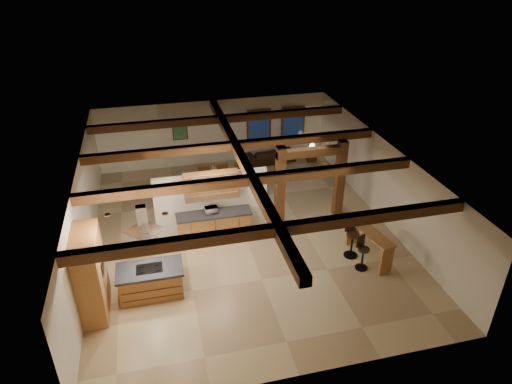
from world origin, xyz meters
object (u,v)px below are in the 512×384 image
sofa (271,155)px  dining_table (225,191)px  bar_counter (369,240)px  kitchen_island (151,281)px

sofa → dining_table: bearing=40.7°
dining_table → sofa: 3.88m
sofa → bar_counter: bar_counter is taller
sofa → bar_counter: (1.06, -7.70, 0.36)m
bar_counter → dining_table: bearing=127.2°
kitchen_island → bar_counter: 6.70m
kitchen_island → bar_counter: (6.70, 0.11, 0.22)m
kitchen_island → dining_table: kitchen_island is taller
kitchen_island → sofa: kitchen_island is taller
kitchen_island → dining_table: bearing=58.6°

